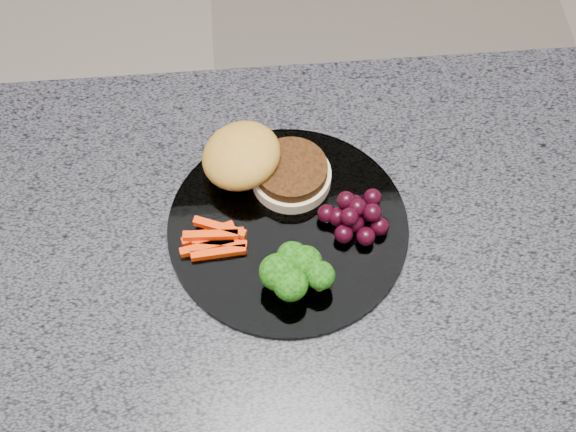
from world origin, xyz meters
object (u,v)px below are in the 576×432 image
at_px(island_cabinet, 218,425).
at_px(grape_bunch, 356,215).
at_px(plate, 288,227).
at_px(burger, 259,164).

height_order(island_cabinet, grape_bunch, grape_bunch).
xyz_separation_m(island_cabinet, grape_bunch, (0.19, 0.07, 0.49)).
distance_m(plate, burger, 0.08).
distance_m(island_cabinet, grape_bunch, 0.53).
xyz_separation_m(plate, burger, (-0.03, 0.07, 0.02)).
bearing_deg(burger, plate, -60.26).
xyz_separation_m(island_cabinet, burger, (0.09, 0.14, 0.50)).
distance_m(island_cabinet, plate, 0.49).
height_order(plate, grape_bunch, grape_bunch).
relative_size(island_cabinet, grape_bunch, 16.01).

